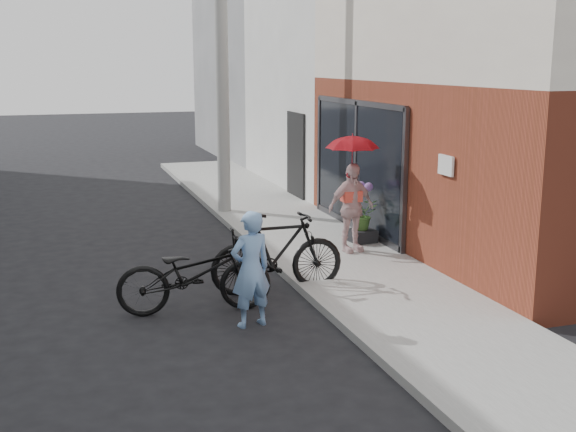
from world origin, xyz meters
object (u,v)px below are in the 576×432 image
bike_right (278,252)px  planter (362,236)px  utility_pole (222,54)px  bike_left (194,274)px  officer (251,269)px  kimono_woman (351,208)px

bike_right → planter: size_ratio=4.64×
utility_pole → planter: utility_pole is taller
bike_left → planter: bearing=-49.2°
officer → bike_right: bearing=-133.7°
planter → bike_left: bearing=-145.4°
bike_left → planter: bike_left is taller
planter → kimono_woman: bearing=-130.2°
utility_pole → bike_right: 6.23m
utility_pole → kimono_woman: 5.01m
bike_left → kimono_woman: (3.10, 1.91, 0.34)m
bike_left → kimono_woman: 3.66m
utility_pole → bike_right: size_ratio=3.49×
officer → kimono_woman: bearing=-146.1°
bike_right → planter: 3.00m
utility_pole → officer: (-1.25, -6.73, -2.74)m
bike_right → kimono_woman: 2.28m
bike_right → kimono_woman: (1.77, 1.41, 0.29)m
officer → bike_right: 1.45m
utility_pole → planter: (1.74, -3.53, -3.27)m
bike_left → planter: size_ratio=4.82×
utility_pole → bike_right: bearing=-95.2°
utility_pole → officer: utility_pole is taller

